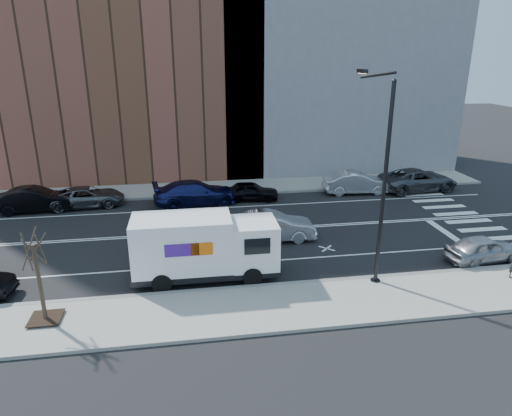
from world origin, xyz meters
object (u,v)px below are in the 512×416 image
object	(u,v)px
far_parked_b	(35,200)
driving_sedan	(271,226)
fedex_van	(204,246)
near_parked_front	(483,249)

from	to	relation	value
far_parked_b	driving_sedan	size ratio (longest dim) A/B	1.01
fedex_van	near_parked_front	bearing A→B (deg)	-1.19
far_parked_b	near_parked_front	xyz separation A→B (m)	(24.48, -11.58, -0.14)
far_parked_b	driving_sedan	distance (m)	16.18
driving_sedan	near_parked_front	bearing A→B (deg)	-112.06
driving_sedan	far_parked_b	bearing A→B (deg)	65.08
near_parked_front	driving_sedan	bearing A→B (deg)	58.54
far_parked_b	driving_sedan	bearing A→B (deg)	-119.37
driving_sedan	near_parked_front	distance (m)	10.92
fedex_van	far_parked_b	world-z (taller)	fedex_van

